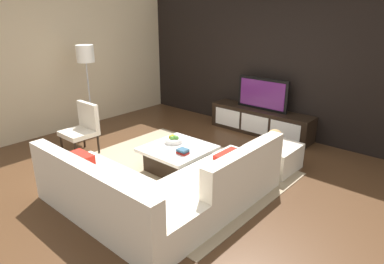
# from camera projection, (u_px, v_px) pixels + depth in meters

# --- Properties ---
(ground_plane) EXTENTS (14.00, 14.00, 0.00)m
(ground_plane) POSITION_uv_depth(u_px,v_px,m) (178.00, 174.00, 5.15)
(ground_plane) COLOR #4C301C
(feature_wall_back) EXTENTS (6.40, 0.12, 2.80)m
(feature_wall_back) POSITION_uv_depth(u_px,v_px,m) (273.00, 62.00, 6.58)
(feature_wall_back) COLOR black
(feature_wall_back) RESTS_ON ground
(side_wall_left) EXTENTS (0.12, 5.20, 2.80)m
(side_wall_left) POSITION_uv_depth(u_px,v_px,m) (69.00, 60.00, 6.80)
(side_wall_left) COLOR #C6B28E
(side_wall_left) RESTS_ON ground
(area_rug) EXTENTS (3.14, 2.56, 0.01)m
(area_rug) POSITION_uv_depth(u_px,v_px,m) (173.00, 172.00, 5.21)
(area_rug) COLOR tan
(area_rug) RESTS_ON ground
(media_console) EXTENTS (2.10, 0.48, 0.50)m
(media_console) POSITION_uv_depth(u_px,v_px,m) (260.00, 121.00, 6.76)
(media_console) COLOR black
(media_console) RESTS_ON ground
(television) EXTENTS (1.07, 0.06, 0.62)m
(television) POSITION_uv_depth(u_px,v_px,m) (262.00, 94.00, 6.57)
(television) COLOR black
(television) RESTS_ON media_console
(sectional_couch) EXTENTS (2.26, 2.40, 0.79)m
(sectional_couch) POSITION_uv_depth(u_px,v_px,m) (161.00, 190.00, 4.15)
(sectional_couch) COLOR beige
(sectional_couch) RESTS_ON ground
(coffee_table) EXTENTS (0.93, 0.95, 0.38)m
(coffee_table) POSITION_uv_depth(u_px,v_px,m) (178.00, 158.00, 5.22)
(coffee_table) COLOR black
(coffee_table) RESTS_ON ground
(accent_chair_near) EXTENTS (0.53, 0.51, 0.87)m
(accent_chair_near) POSITION_uv_depth(u_px,v_px,m) (83.00, 126.00, 5.77)
(accent_chair_near) COLOR black
(accent_chair_near) RESTS_ON ground
(floor_lamp) EXTENTS (0.33, 0.33, 1.73)m
(floor_lamp) POSITION_uv_depth(u_px,v_px,m) (86.00, 59.00, 6.39)
(floor_lamp) COLOR #A5A5AA
(floor_lamp) RESTS_ON ground
(ottoman) EXTENTS (0.70, 0.70, 0.40)m
(ottoman) POSITION_uv_depth(u_px,v_px,m) (273.00, 156.00, 5.27)
(ottoman) COLOR beige
(ottoman) RESTS_ON ground
(fruit_bowl) EXTENTS (0.28, 0.28, 0.13)m
(fruit_bowl) POSITION_uv_depth(u_px,v_px,m) (174.00, 140.00, 5.32)
(fruit_bowl) COLOR silver
(fruit_bowl) RESTS_ON coffee_table
(decorative_ball) EXTENTS (0.25, 0.25, 0.25)m
(decorative_ball) POSITION_uv_depth(u_px,v_px,m) (275.00, 137.00, 5.16)
(decorative_ball) COLOR #AD8451
(decorative_ball) RESTS_ON ottoman
(book_stack) EXTENTS (0.17, 0.13, 0.08)m
(book_stack) POSITION_uv_depth(u_px,v_px,m) (183.00, 151.00, 4.91)
(book_stack) COLOR maroon
(book_stack) RESTS_ON coffee_table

